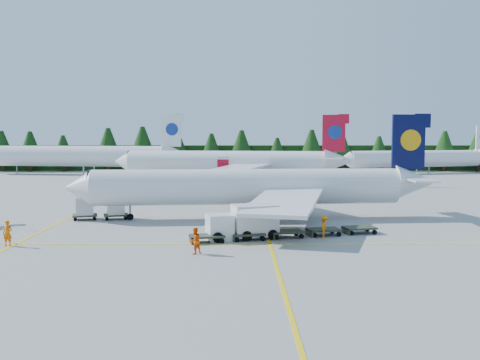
{
  "coord_description": "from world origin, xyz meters",
  "views": [
    {
      "loc": [
        3.47,
        -47.48,
        8.61
      ],
      "look_at": [
        3.72,
        12.45,
        3.5
      ],
      "focal_mm": 40.0,
      "sensor_mm": 36.0,
      "label": 1
    }
  ],
  "objects": [
    {
      "name": "treeline_hedge",
      "position": [
        0.0,
        82.0,
        3.0
      ],
      "size": [
        220.0,
        4.0,
        6.0
      ],
      "primitive_type": "cube",
      "color": "black",
      "rests_on": "ground"
    },
    {
      "name": "crew_c",
      "position": [
        10.71,
        -3.54,
        0.94
      ],
      "size": [
        0.75,
        0.9,
        1.87
      ],
      "primitive_type": "imported",
      "rotation": [
        0.0,
        0.0,
        1.24
      ],
      "color": "orange",
      "rests_on": "ground"
    },
    {
      "name": "crew_a",
      "position": [
        -14.33,
        -6.68,
        1.0
      ],
      "size": [
        0.76,
        0.52,
        2.0
      ],
      "primitive_type": "imported",
      "rotation": [
        0.0,
        0.0,
        -0.05
      ],
      "color": "#E56604",
      "rests_on": "ground"
    },
    {
      "name": "taxi_stripe_cross",
      "position": [
        0.0,
        -6.0,
        0.01
      ],
      "size": [
        80.0,
        0.25,
        0.01
      ],
      "primitive_type": "cube",
      "color": "yellow",
      "rests_on": "ground"
    },
    {
      "name": "airliner_navy",
      "position": [
        3.76,
        6.75,
        3.21
      ],
      "size": [
        36.75,
        30.16,
        10.68
      ],
      "rotation": [
        0.0,
        0.0,
        0.07
      ],
      "color": "silver",
      "rests_on": "ground"
    },
    {
      "name": "ground",
      "position": [
        0.0,
        0.0,
        0.0
      ],
      "size": [
        320.0,
        320.0,
        0.0
      ],
      "primitive_type": "plane",
      "color": "#9C9C97",
      "rests_on": "ground"
    },
    {
      "name": "taxi_stripe_b",
      "position": [
        6.0,
        20.0,
        0.01
      ],
      "size": [
        0.25,
        120.0,
        0.01
      ],
      "primitive_type": "cube",
      "color": "yellow",
      "rests_on": "ground"
    },
    {
      "name": "airliner_far_left",
      "position": [
        -32.06,
        67.86,
        4.05
      ],
      "size": [
        44.33,
        9.26,
        12.91
      ],
      "rotation": [
        0.0,
        0.0,
        -0.12
      ],
      "color": "silver",
      "rests_on": "ground"
    },
    {
      "name": "airliner_far_right",
      "position": [
        41.84,
        70.1,
        3.35
      ],
      "size": [
        36.17,
        11.21,
        10.68
      ],
      "rotation": [
        0.0,
        0.0,
        0.23
      ],
      "color": "silver",
      "rests_on": "ground"
    },
    {
      "name": "airliner_red",
      "position": [
        0.53,
        47.29,
        3.61
      ],
      "size": [
        41.11,
        33.6,
        12.0
      ],
      "rotation": [
        0.0,
        0.0,
        -0.15
      ],
      "color": "silver",
      "rests_on": "ground"
    },
    {
      "name": "crew_b",
      "position": [
        0.37,
        -9.45,
        0.96
      ],
      "size": [
        1.18,
        1.17,
        1.93
      ],
      "primitive_type": "imported",
      "rotation": [
        0.0,
        0.0,
        3.89
      ],
      "color": "#F84F05",
      "rests_on": "ground"
    },
    {
      "name": "taxi_stripe_a",
      "position": [
        -14.0,
        20.0,
        0.01
      ],
      "size": [
        0.25,
        120.0,
        0.01
      ],
      "primitive_type": "cube",
      "color": "yellow",
      "rests_on": "ground"
    },
    {
      "name": "service_truck",
      "position": [
        3.85,
        -3.81,
        1.39
      ],
      "size": [
        6.17,
        3.61,
        2.81
      ],
      "rotation": [
        0.0,
        0.0,
        0.27
      ],
      "color": "silver",
      "rests_on": "ground"
    },
    {
      "name": "dolly_train",
      "position": [
        7.54,
        -3.34,
        0.51
      ],
      "size": [
        16.1,
        5.99,
        0.16
      ],
      "rotation": [
        0.0,
        0.0,
        0.21
      ],
      "color": "#313527",
      "rests_on": "ground"
    },
    {
      "name": "uld_pair",
      "position": [
        -10.52,
        6.39,
        1.25
      ],
      "size": [
        5.9,
        2.73,
        1.85
      ],
      "rotation": [
        0.0,
        0.0,
        0.27
      ],
      "color": "#313527",
      "rests_on": "ground"
    }
  ]
}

